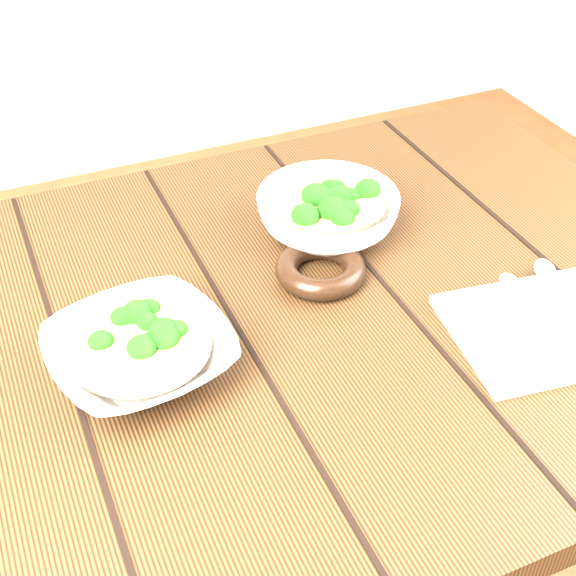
{
  "coord_description": "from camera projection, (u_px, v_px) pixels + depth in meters",
  "views": [
    {
      "loc": [
        -0.25,
        -0.68,
        1.38
      ],
      "look_at": [
        0.04,
        -0.01,
        0.8
      ],
      "focal_mm": 50.0,
      "sensor_mm": 36.0,
      "label": 1
    }
  ],
  "objects": [
    {
      "name": "table",
      "position": [
        255.0,
        392.0,
        1.03
      ],
      "size": [
        1.2,
        0.8,
        0.75
      ],
      "color": "#382210",
      "rests_on": "ground"
    },
    {
      "name": "soup_bowl_front",
      "position": [
        140.0,
        353.0,
        0.88
      ],
      "size": [
        0.23,
        0.23,
        0.06
      ],
      "color": "silver",
      "rests_on": "table"
    },
    {
      "name": "soup_bowl_back",
      "position": [
        328.0,
        213.0,
        1.09
      ],
      "size": [
        0.21,
        0.21,
        0.07
      ],
      "color": "silver",
      "rests_on": "table"
    },
    {
      "name": "spoon_right",
      "position": [
        550.0,
        287.0,
        0.99
      ],
      "size": [
        0.1,
        0.16,
        0.01
      ],
      "color": "#AAA396",
      "rests_on": "napkin"
    },
    {
      "name": "spoon_left",
      "position": [
        522.0,
        303.0,
        0.96
      ],
      "size": [
        0.06,
        0.17,
        0.01
      ],
      "color": "#AAA396",
      "rests_on": "napkin"
    },
    {
      "name": "napkin",
      "position": [
        543.0,
        328.0,
        0.94
      ],
      "size": [
        0.23,
        0.2,
        0.01
      ],
      "primitive_type": "cube",
      "rotation": [
        0.0,
        0.0,
        -0.13
      ],
      "color": "beige",
      "rests_on": "table"
    },
    {
      "name": "trivet",
      "position": [
        320.0,
        269.0,
        1.02
      ],
      "size": [
        0.14,
        0.14,
        0.03
      ],
      "primitive_type": "torus",
      "rotation": [
        0.0,
        0.0,
        0.21
      ],
      "color": "black",
      "rests_on": "table"
    }
  ]
}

